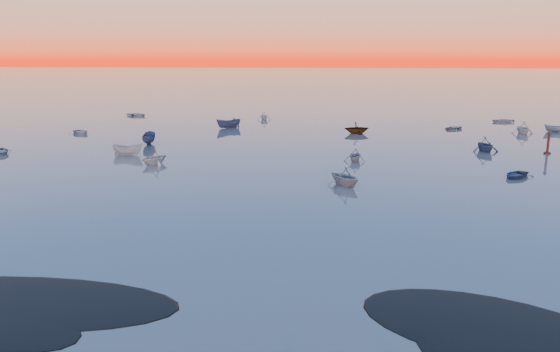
# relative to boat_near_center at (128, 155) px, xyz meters

# --- Properties ---
(ground) EXTENTS (600.00, 600.00, 0.00)m
(ground) POSITION_rel_boat_near_center_xyz_m (20.30, 58.45, 0.00)
(ground) COLOR #655954
(ground) RESTS_ON ground
(mud_lobes) EXTENTS (140.00, 6.00, 0.07)m
(mud_lobes) POSITION_rel_boat_near_center_xyz_m (20.30, -42.55, 0.01)
(mud_lobes) COLOR black
(mud_lobes) RESTS_ON ground
(moored_fleet) EXTENTS (124.00, 58.00, 1.20)m
(moored_fleet) POSITION_rel_boat_near_center_xyz_m (20.30, 11.45, 0.00)
(moored_fleet) COLOR #BAB9B5
(moored_fleet) RESTS_ON ground
(boat_near_center) EXTENTS (1.93, 3.98, 1.34)m
(boat_near_center) POSITION_rel_boat_near_center_xyz_m (0.00, 0.00, 0.00)
(boat_near_center) COLOR #BAB9B5
(boat_near_center) RESTS_ON ground
(boat_near_right) EXTENTS (4.16, 3.89, 1.38)m
(boat_near_right) POSITION_rel_boat_near_center_xyz_m (26.04, -13.43, 0.00)
(boat_near_right) COLOR gray
(boat_near_right) RESTS_ON ground
(channel_marker) EXTENTS (0.84, 0.84, 2.97)m
(channel_marker) POSITION_rel_boat_near_center_xyz_m (51.51, 5.09, 1.17)
(channel_marker) COLOR #40150D
(channel_marker) RESTS_ON ground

